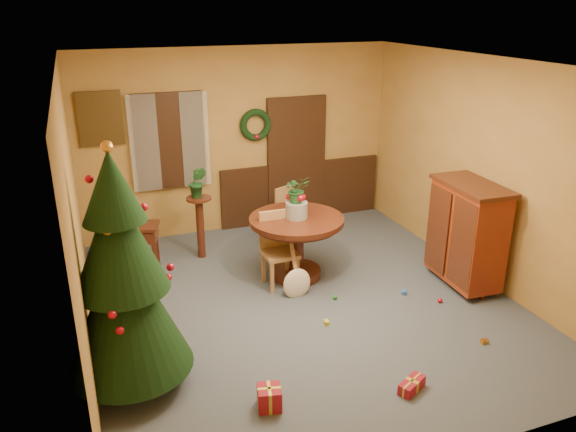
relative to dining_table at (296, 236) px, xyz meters
name	(u,v)px	position (x,y,z in m)	size (l,w,h in m)	color
room_envelope	(253,161)	(0.03, 1.99, 0.51)	(5.50, 5.50, 5.50)	#384051
dining_table	(296,236)	(0.00, 0.00, 0.00)	(1.25, 1.25, 0.86)	black
urn	(297,210)	(0.00, 0.00, 0.37)	(0.29, 0.29, 0.21)	slate
centerpiece_plant	(297,189)	(0.00, 0.00, 0.65)	(0.32, 0.28, 0.36)	#1E4C23
chair_near	(278,246)	(-0.29, -0.08, -0.07)	(0.43, 0.43, 0.99)	olive
chair_far	(280,210)	(0.24, 1.33, -0.13)	(0.51, 0.51, 0.88)	olive
guitar	(297,265)	(-0.19, -0.51, -0.17)	(0.36, 0.17, 0.86)	#F8E9CE
plant_stand	(200,220)	(-1.07, 1.08, -0.03)	(0.36, 0.36, 0.92)	black
stand_plant	(198,182)	(-1.07, 1.08, 0.54)	(0.25, 0.20, 0.46)	#19471E
christmas_tree	(122,278)	(-2.33, -1.58, 0.55)	(1.18, 1.18, 2.44)	#382111
writing_desk	(130,237)	(-2.07, 0.95, -0.08)	(0.85, 0.58, 0.69)	black
sideboard	(467,232)	(1.97, -0.97, 0.15)	(0.62, 1.11, 1.40)	#59140A
gift_b	(269,398)	(-1.20, -2.38, -0.50)	(0.26, 0.26, 0.22)	maroon
gift_c	(155,354)	(-2.08, -1.27, -0.53)	(0.33, 0.30, 0.15)	brown
gift_d	(412,385)	(0.17, -2.63, -0.55)	(0.34, 0.26, 0.11)	maroon
toy_a	(404,292)	(1.11, -0.95, -0.58)	(0.08, 0.05, 0.05)	#295CB5
toy_b	(335,297)	(0.23, -0.76, -0.57)	(0.06, 0.06, 0.06)	#258A2C
toy_c	(326,322)	(-0.11, -1.26, -0.58)	(0.08, 0.05, 0.05)	gold
toy_d	(440,300)	(1.42, -1.30, -0.57)	(0.06, 0.06, 0.06)	red
toy_e	(484,341)	(1.35, -2.22, -0.58)	(0.08, 0.05, 0.05)	gold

